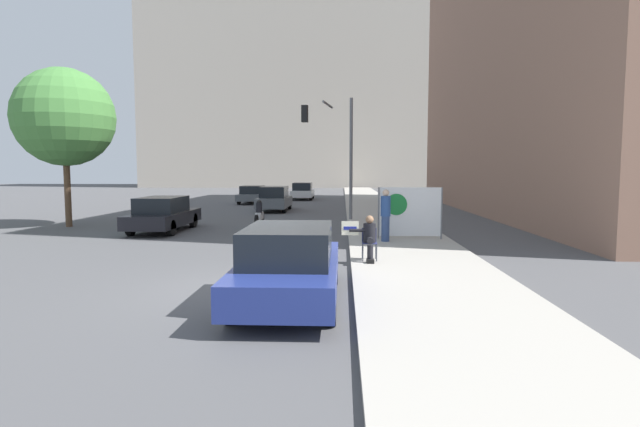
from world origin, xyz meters
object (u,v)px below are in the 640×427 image
(car_on_road_nearest, at_px, (163,214))
(car_on_road_midblock, at_px, (274,199))
(parked_car_curbside, at_px, (289,264))
(car_on_road_far_lane, at_px, (303,191))
(protest_banner, at_px, (410,212))
(street_tree_near_curb, at_px, (64,117))
(seated_protester, at_px, (369,236))
(jogger_on_sidewalk, at_px, (386,215))
(car_on_road_distant, at_px, (253,194))
(traffic_light_pole, at_px, (334,139))
(motorcycle_on_road, at_px, (259,215))

(car_on_road_nearest, distance_m, car_on_road_midblock, 11.24)
(parked_car_curbside, distance_m, car_on_road_far_lane, 33.91)
(protest_banner, distance_m, street_tree_near_curb, 15.93)
(seated_protester, height_order, protest_banner, protest_banner)
(car_on_road_far_lane, bearing_deg, street_tree_near_curb, -112.87)
(jogger_on_sidewalk, height_order, parked_car_curbside, jogger_on_sidewalk)
(parked_car_curbside, xyz_separation_m, street_tree_near_curb, (-11.44, 12.53, 4.18))
(car_on_road_distant, distance_m, car_on_road_far_lane, 6.14)
(car_on_road_far_lane, bearing_deg, traffic_light_pole, -80.53)
(seated_protester, bearing_deg, street_tree_near_curb, 168.33)
(jogger_on_sidewalk, bearing_deg, car_on_road_far_lane, -49.30)
(parked_car_curbside, bearing_deg, car_on_road_far_lane, 94.16)
(car_on_road_nearest, xyz_separation_m, car_on_road_far_lane, (4.04, 22.83, 0.00))
(protest_banner, distance_m, car_on_road_midblock, 15.07)
(car_on_road_distant, xyz_separation_m, street_tree_near_curb, (-5.50, -16.23, 4.24))
(car_on_road_nearest, bearing_deg, car_on_road_distant, 88.18)
(car_on_road_far_lane, relative_size, street_tree_near_curb, 0.63)
(car_on_road_midblock, distance_m, street_tree_near_curb, 13.01)
(car_on_road_midblock, bearing_deg, jogger_on_sidewalk, -67.81)
(car_on_road_nearest, relative_size, motorcycle_on_road, 2.19)
(seated_protester, relative_size, parked_car_curbside, 0.26)
(car_on_road_distant, relative_size, street_tree_near_curb, 0.64)
(protest_banner, height_order, traffic_light_pole, traffic_light_pole)
(traffic_light_pole, distance_m, car_on_road_midblock, 8.08)
(jogger_on_sidewalk, bearing_deg, seated_protester, 108.25)
(parked_car_curbside, height_order, street_tree_near_curb, street_tree_near_curb)
(parked_car_curbside, xyz_separation_m, car_on_road_midblock, (-3.27, 21.76, 0.02))
(parked_car_curbside, relative_size, car_on_road_nearest, 1.00)
(traffic_light_pole, distance_m, car_on_road_distant, 15.17)
(car_on_road_far_lane, bearing_deg, car_on_road_distant, -124.49)
(traffic_light_pole, height_order, car_on_road_nearest, traffic_light_pole)
(street_tree_near_curb, bearing_deg, car_on_road_midblock, 48.49)
(car_on_road_midblock, height_order, car_on_road_distant, car_on_road_midblock)
(traffic_light_pole, relative_size, car_on_road_nearest, 1.26)
(car_on_road_nearest, bearing_deg, car_on_road_midblock, 73.29)
(car_on_road_midblock, relative_size, motorcycle_on_road, 2.21)
(protest_banner, xyz_separation_m, car_on_road_distant, (-9.35, 20.50, -0.41))
(parked_car_curbside, height_order, motorcycle_on_road, parked_car_curbside)
(car_on_road_distant, bearing_deg, jogger_on_sidewalk, -68.25)
(jogger_on_sidewalk, bearing_deg, traffic_light_pole, -46.45)
(motorcycle_on_road, bearing_deg, car_on_road_distant, 101.37)
(parked_car_curbside, relative_size, car_on_road_far_lane, 1.07)
(seated_protester, xyz_separation_m, protest_banner, (1.67, 4.36, 0.31))
(jogger_on_sidewalk, xyz_separation_m, car_on_road_nearest, (-9.01, 3.41, -0.32))
(seated_protester, distance_m, car_on_road_far_lane, 30.21)
(car_on_road_nearest, bearing_deg, traffic_light_pole, 32.42)
(traffic_light_pole, distance_m, parked_car_curbside, 15.88)
(seated_protester, distance_m, traffic_light_pole, 12.12)
(protest_banner, bearing_deg, seated_protester, -110.99)
(jogger_on_sidewalk, bearing_deg, parked_car_curbside, 101.68)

